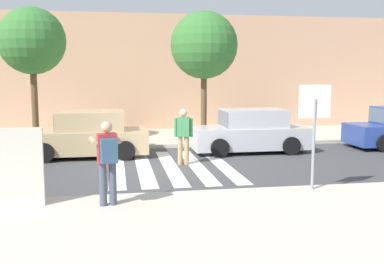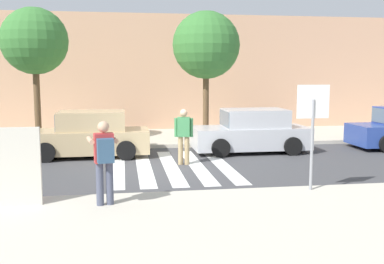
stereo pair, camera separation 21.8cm
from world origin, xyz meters
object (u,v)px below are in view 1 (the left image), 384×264
(parked_car_tan, at_px, (88,136))
(street_tree_west, at_px, (32,41))
(stop_sign, at_px, (314,114))
(parked_car_silver, at_px, (250,132))
(pedestrian_crossing, at_px, (183,133))
(photographer_with_backpack, at_px, (107,156))
(advertising_board, at_px, (15,167))
(street_tree_center, at_px, (204,46))

(parked_car_tan, xyz_separation_m, street_tree_west, (-2.03, 2.13, 3.25))
(stop_sign, distance_m, parked_car_silver, 5.95)
(parked_car_silver, bearing_deg, pedestrian_crossing, -145.63)
(photographer_with_backpack, relative_size, parked_car_silver, 0.42)
(stop_sign, height_order, parked_car_silver, stop_sign)
(photographer_with_backpack, bearing_deg, parked_car_silver, 52.27)
(pedestrian_crossing, distance_m, advertising_board, 5.88)
(stop_sign, distance_m, street_tree_west, 11.10)
(stop_sign, relative_size, parked_car_silver, 0.59)
(advertising_board, bearing_deg, stop_sign, 2.47)
(street_tree_west, xyz_separation_m, advertising_board, (0.97, -8.24, -3.04))
(stop_sign, xyz_separation_m, pedestrian_crossing, (-2.42, 3.98, -0.92))
(pedestrian_crossing, bearing_deg, stop_sign, -58.67)
(street_tree_center, relative_size, advertising_board, 3.21)
(street_tree_west, bearing_deg, parked_car_tan, -46.37)
(photographer_with_backpack, height_order, street_tree_center, street_tree_center)
(street_tree_center, distance_m, advertising_board, 10.57)
(parked_car_tan, relative_size, parked_car_silver, 1.00)
(parked_car_tan, bearing_deg, parked_car_silver, 0.00)
(stop_sign, height_order, street_tree_west, street_tree_west)
(street_tree_center, height_order, advertising_board, street_tree_center)
(street_tree_west, relative_size, street_tree_center, 0.99)
(parked_car_tan, height_order, street_tree_west, street_tree_west)
(photographer_with_backpack, relative_size, street_tree_west, 0.34)
(stop_sign, height_order, street_tree_center, street_tree_center)
(street_tree_west, height_order, advertising_board, street_tree_west)
(pedestrian_crossing, bearing_deg, photographer_with_backpack, -116.21)
(pedestrian_crossing, distance_m, parked_car_tan, 3.53)
(parked_car_tan, distance_m, advertising_board, 6.20)
(parked_car_silver, height_order, street_tree_center, street_tree_center)
(street_tree_west, xyz_separation_m, street_tree_center, (6.50, 0.26, -0.07))
(parked_car_silver, distance_m, street_tree_center, 4.17)
(stop_sign, relative_size, advertising_board, 1.51)
(photographer_with_backpack, distance_m, parked_car_tan, 6.43)
(parked_car_tan, bearing_deg, street_tree_center, 28.11)
(stop_sign, relative_size, parked_car_tan, 0.59)
(parked_car_tan, xyz_separation_m, street_tree_center, (4.47, 2.39, 3.19))
(parked_car_tan, relative_size, street_tree_center, 0.80)
(stop_sign, distance_m, street_tree_center, 8.51)
(street_tree_west, bearing_deg, advertising_board, -83.29)
(street_tree_west, bearing_deg, street_tree_center, 2.25)
(pedestrian_crossing, height_order, advertising_board, advertising_board)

